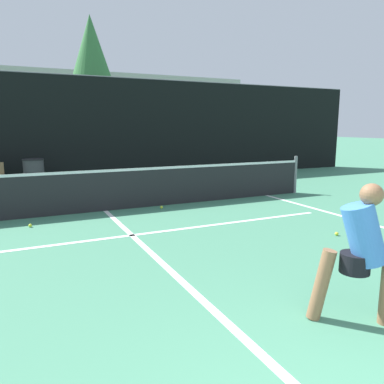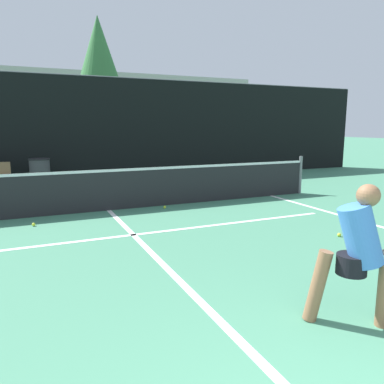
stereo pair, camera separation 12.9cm
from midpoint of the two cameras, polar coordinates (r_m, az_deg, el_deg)
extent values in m
cube|color=white|center=(6.79, -9.68, -6.51)|extent=(8.25, 0.10, 0.01)
cube|color=white|center=(5.42, -5.26, -10.74)|extent=(0.10, 7.35, 0.01)
cube|color=white|center=(8.07, 26.53, -4.78)|extent=(0.10, 8.35, 0.01)
cylinder|color=slate|center=(11.19, 15.14, 2.59)|extent=(0.09, 0.09, 1.07)
cube|color=#232326|center=(8.73, -13.61, 0.24)|extent=(11.00, 0.02, 0.95)
cube|color=white|center=(8.67, -13.73, 3.14)|extent=(11.00, 0.03, 0.06)
cube|color=black|center=(13.32, -18.11, 8.94)|extent=(24.00, 0.06, 3.55)
cylinder|color=slate|center=(13.43, -18.54, 16.61)|extent=(24.00, 0.04, 0.04)
cylinder|color=#8C6042|center=(4.02, 18.21, -13.26)|extent=(0.29, 0.26, 0.74)
cylinder|color=black|center=(4.00, 22.71, -9.95)|extent=(0.29, 0.29, 0.19)
cylinder|color=#3F7ACC|center=(3.92, 23.85, -5.92)|extent=(0.44, 0.39, 0.68)
sphere|color=#8C6042|center=(3.85, 24.83, -0.37)|extent=(0.21, 0.21, 0.21)
cylinder|color=#262628|center=(4.24, 24.64, -8.21)|extent=(0.27, 0.19, 0.03)
sphere|color=#D1E033|center=(7.88, -23.87, -4.69)|extent=(0.07, 0.07, 0.07)
sphere|color=#D1E033|center=(7.13, 20.69, -5.98)|extent=(0.07, 0.07, 0.07)
sphere|color=#D1E033|center=(8.84, -5.09, -2.32)|extent=(0.07, 0.07, 0.07)
cylinder|color=#3F3F42|center=(12.34, -23.20, 2.39)|extent=(0.59, 0.59, 0.90)
cylinder|color=black|center=(12.29, -23.35, 4.57)|extent=(0.62, 0.62, 0.04)
cube|color=black|center=(18.11, -7.53, 5.14)|extent=(1.64, 4.05, 0.79)
cube|color=#1E2328|center=(17.87, -7.38, 7.20)|extent=(1.38, 2.43, 0.53)
cylinder|color=black|center=(19.57, -6.62, 5.24)|extent=(0.18, 0.60, 0.60)
cylinder|color=black|center=(17.14, -3.83, 4.61)|extent=(0.18, 0.60, 0.60)
cylinder|color=brown|center=(22.32, -14.79, 9.02)|extent=(0.28, 0.28, 3.29)
cone|color=#38753D|center=(22.62, -15.26, 19.07)|extent=(2.96, 2.96, 4.61)
cube|color=#B2ADA3|center=(32.46, -22.69, 11.39)|extent=(36.00, 2.40, 6.22)
camera|label=1|loc=(0.06, -90.67, -0.12)|focal=35.00mm
camera|label=2|loc=(0.06, 89.33, 0.12)|focal=35.00mm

